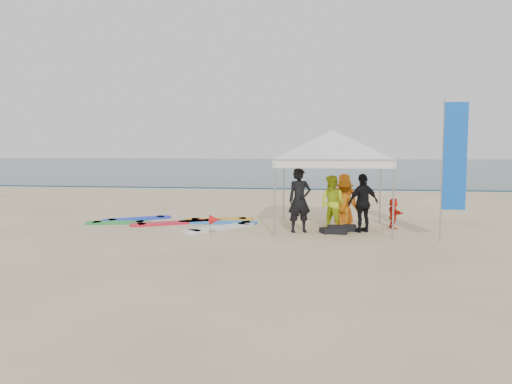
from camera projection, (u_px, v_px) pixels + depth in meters
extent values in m
plane|color=beige|center=(215.00, 247.00, 12.80)|extent=(120.00, 120.00, 0.00)
cube|color=#0C2633|center=(305.00, 165.00, 72.01)|extent=(160.00, 84.00, 0.08)
cube|color=silver|center=(279.00, 189.00, 30.76)|extent=(160.00, 1.20, 0.01)
imported|color=black|center=(300.00, 200.00, 14.97)|extent=(0.82, 0.68, 1.94)
imported|color=#C7DF1F|center=(332.00, 203.00, 15.27)|extent=(1.05, 1.01, 1.70)
imported|color=orange|center=(345.00, 204.00, 15.61)|extent=(1.16, 0.95, 1.56)
imported|color=black|center=(363.00, 203.00, 15.00)|extent=(1.11, 0.90, 1.77)
imported|color=orange|center=(344.00, 199.00, 16.36)|extent=(0.93, 0.72, 1.70)
imported|color=red|center=(393.00, 213.00, 15.74)|extent=(0.50, 0.94, 0.97)
cylinder|color=#A5A5A8|center=(284.00, 189.00, 17.50)|extent=(0.05, 0.05, 2.21)
cylinder|color=#A5A5A8|center=(380.00, 190.00, 17.06)|extent=(0.05, 0.05, 2.21)
cylinder|color=#A5A5A8|center=(274.00, 198.00, 14.23)|extent=(0.05, 0.05, 2.21)
cylinder|color=#A5A5A8|center=(393.00, 200.00, 13.79)|extent=(0.05, 0.05, 2.21)
cube|color=white|center=(333.00, 164.00, 13.92)|extent=(3.41, 0.02, 0.24)
cube|color=white|center=(332.00, 161.00, 17.19)|extent=(3.41, 0.02, 0.24)
cube|color=white|center=(280.00, 162.00, 15.78)|extent=(0.02, 3.41, 0.24)
cube|color=white|center=(387.00, 163.00, 15.33)|extent=(0.02, 3.41, 0.24)
pyramid|color=white|center=(333.00, 130.00, 15.47)|extent=(4.68, 4.68, 0.88)
cylinder|color=#A5A5A8|center=(442.00, 171.00, 13.35)|extent=(0.04, 0.04, 3.86)
cube|color=blue|center=(455.00, 156.00, 13.27)|extent=(0.61, 0.03, 2.86)
cylinder|color=#A5A5A8|center=(211.00, 227.00, 14.21)|extent=(0.02, 0.02, 0.60)
cone|color=red|center=(215.00, 220.00, 14.17)|extent=(0.28, 0.28, 0.28)
cube|color=black|center=(337.00, 229.00, 14.94)|extent=(0.56, 0.36, 0.22)
cube|color=black|center=(339.00, 231.00, 14.73)|extent=(0.51, 0.39, 0.18)
cube|color=black|center=(330.00, 230.00, 14.89)|extent=(0.63, 0.58, 0.16)
cube|color=black|center=(350.00, 228.00, 15.21)|extent=(0.38, 0.29, 0.20)
cube|color=silver|center=(220.00, 228.00, 15.65)|extent=(1.78, 1.99, 0.07)
cube|color=blue|center=(218.00, 222.00, 16.80)|extent=(2.19, 0.64, 0.07)
cube|color=gold|center=(219.00, 219.00, 17.50)|extent=(1.97, 0.97, 0.07)
cube|color=#1935DA|center=(137.00, 219.00, 17.65)|extent=(1.90, 1.56, 0.07)
cube|color=red|center=(177.00, 223.00, 16.72)|extent=(2.49, 1.75, 0.07)
cube|color=green|center=(118.00, 223.00, 16.76)|extent=(1.74, 0.89, 0.07)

